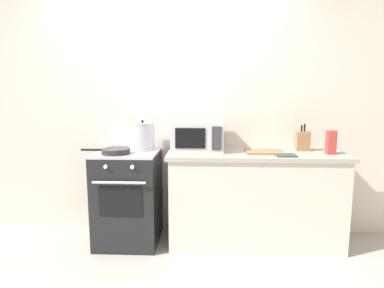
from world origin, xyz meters
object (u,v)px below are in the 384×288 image
Objects in this scene: microwave at (197,136)px; frying_pan at (115,151)px; stock_pot at (143,136)px; knife_block at (302,141)px; stove at (128,197)px; oven_mitt at (286,155)px; cutting_board at (265,152)px; pasta_box at (331,142)px.

frying_pan is at bearing -166.21° from microwave.
stock_pot is 1.59m from knife_block.
frying_pan reaches higher than stove.
oven_mitt is (1.49, -0.16, 0.47)m from stove.
pasta_box is at bearing -2.83° from cutting_board.
frying_pan is 1.42m from cutting_board.
knife_block is (1.59, 0.03, -0.04)m from stock_pot.
microwave is 1.39× the size of cutting_board.
knife_block is at bearing 4.69° from stove.
knife_block is 0.27m from pasta_box.
stove is 0.62m from stock_pot.
microwave reaches higher than stove.
knife_block is (1.04, 0.06, -0.05)m from microwave.
frying_pan is 2.60× the size of oven_mitt.
cutting_board is 2.00× the size of oven_mitt.
microwave is 0.86m from oven_mitt.
microwave is at bearing 175.08° from pasta_box.
microwave reaches higher than knife_block.
cutting_board is 1.35× the size of knife_block.
microwave is 1.87× the size of knife_block.
oven_mitt is at bearing -6.07° from stove.
stove is at bearing -140.44° from stock_pot.
stock_pot is at bearing 168.72° from oven_mitt.
stock_pot is 1.21m from cutting_board.
stock_pot is 0.91× the size of cutting_board.
microwave is at bearing 13.79° from frying_pan.
pasta_box is at bearing 16.32° from oven_mitt.
stove is 1.96× the size of frying_pan.
oven_mitt is at bearing -44.29° from cutting_board.
stove is 1.84× the size of microwave.
oven_mitt is at bearing -16.37° from microwave.
cutting_board is 1.64× the size of pasta_box.
stove is 3.44× the size of knife_block.
stock_pot is 0.33m from frying_pan.
pasta_box is at bearing -0.85° from stove.
frying_pan is (-0.22, -0.22, -0.11)m from stock_pot.
stove is 2.81× the size of stock_pot.
pasta_box is 0.47m from oven_mitt.
microwave is 1.04m from knife_block.
cutting_board is at bearing -160.38° from knife_block.
frying_pan is at bearing 178.18° from oven_mitt.
microwave reaches higher than frying_pan.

